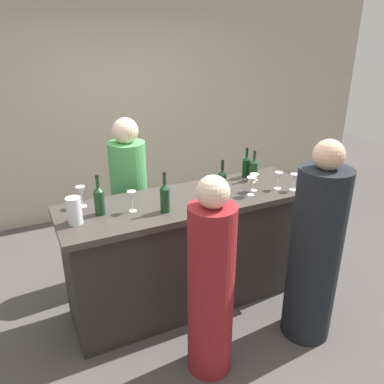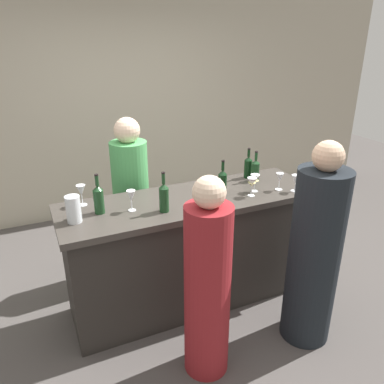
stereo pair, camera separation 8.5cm
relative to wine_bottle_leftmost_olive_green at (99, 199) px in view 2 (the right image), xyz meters
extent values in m
plane|color=#4C4744|center=(0.74, -0.03, -1.10)|extent=(12.00, 12.00, 0.00)
cube|color=#B2A893|center=(0.74, 2.17, 0.30)|extent=(8.00, 0.10, 2.80)
cube|color=#2A2723|center=(0.74, -0.03, -0.63)|extent=(2.05, 0.60, 0.94)
cube|color=#3D3833|center=(0.74, -0.03, -0.14)|extent=(2.13, 0.68, 0.05)
cylinder|color=#193D1E|center=(0.00, 0.00, -0.02)|extent=(0.08, 0.08, 0.18)
cone|color=#193D1E|center=(0.00, 0.00, 0.08)|extent=(0.08, 0.08, 0.04)
cylinder|color=#193D1E|center=(0.00, 0.00, 0.14)|extent=(0.03, 0.03, 0.08)
cylinder|color=black|center=(0.00, 0.00, 0.18)|extent=(0.03, 0.03, 0.01)
cylinder|color=#193D1E|center=(0.44, -0.17, -0.02)|extent=(0.07, 0.07, 0.18)
cone|color=#193D1E|center=(0.44, -0.17, 0.09)|extent=(0.07, 0.07, 0.04)
cylinder|color=#193D1E|center=(0.44, -0.17, 0.14)|extent=(0.03, 0.03, 0.08)
cylinder|color=black|center=(0.44, -0.17, 0.19)|extent=(0.03, 0.03, 0.01)
cylinder|color=black|center=(0.99, -0.07, -0.03)|extent=(0.07, 0.07, 0.18)
cone|color=black|center=(0.99, -0.07, 0.08)|extent=(0.07, 0.07, 0.03)
cylinder|color=black|center=(0.99, -0.07, 0.13)|extent=(0.02, 0.02, 0.07)
cylinder|color=black|center=(0.99, -0.07, 0.17)|extent=(0.03, 0.03, 0.01)
cylinder|color=black|center=(1.40, 0.19, -0.03)|extent=(0.07, 0.07, 0.17)
cone|color=black|center=(1.40, 0.19, 0.07)|extent=(0.07, 0.07, 0.03)
cylinder|color=black|center=(1.40, 0.19, 0.12)|extent=(0.02, 0.02, 0.07)
cylinder|color=black|center=(1.40, 0.19, 0.16)|extent=(0.03, 0.03, 0.01)
cylinder|color=#193D1E|center=(1.41, 0.10, -0.03)|extent=(0.07, 0.07, 0.16)
cone|color=#193D1E|center=(1.41, 0.10, 0.06)|extent=(0.07, 0.07, 0.03)
cylinder|color=#193D1E|center=(1.41, 0.10, 0.11)|extent=(0.03, 0.03, 0.07)
cylinder|color=black|center=(1.41, 0.10, 0.15)|extent=(0.03, 0.03, 0.01)
cylinder|color=white|center=(1.58, -0.26, -0.11)|extent=(0.06, 0.06, 0.00)
cylinder|color=white|center=(1.58, -0.26, -0.08)|extent=(0.01, 0.01, 0.07)
cone|color=white|center=(1.58, -0.26, -0.01)|extent=(0.07, 0.07, 0.07)
cylinder|color=white|center=(1.19, -0.19, -0.11)|extent=(0.06, 0.06, 0.00)
cylinder|color=white|center=(1.19, -0.19, -0.07)|extent=(0.01, 0.01, 0.08)
cone|color=white|center=(1.19, -0.19, 0.00)|extent=(0.08, 0.08, 0.07)
cone|color=beige|center=(1.19, -0.19, -0.02)|extent=(0.07, 0.07, 0.03)
cylinder|color=white|center=(1.48, -0.18, -0.11)|extent=(0.06, 0.06, 0.00)
cylinder|color=white|center=(1.48, -0.18, -0.08)|extent=(0.01, 0.01, 0.07)
cone|color=white|center=(1.48, -0.18, 0.00)|extent=(0.07, 0.07, 0.08)
cylinder|color=white|center=(1.27, -0.12, -0.11)|extent=(0.06, 0.06, 0.00)
cylinder|color=white|center=(1.27, -0.12, -0.07)|extent=(0.01, 0.01, 0.07)
cone|color=white|center=(1.27, -0.12, 0.00)|extent=(0.08, 0.08, 0.07)
cone|color=beige|center=(1.27, -0.12, -0.03)|extent=(0.07, 0.07, 0.02)
cylinder|color=white|center=(0.23, -0.06, -0.11)|extent=(0.06, 0.06, 0.00)
cylinder|color=white|center=(0.23, -0.06, -0.08)|extent=(0.01, 0.01, 0.07)
cone|color=white|center=(0.23, -0.06, 0.00)|extent=(0.07, 0.07, 0.09)
cylinder|color=white|center=(-0.09, 0.19, -0.11)|extent=(0.07, 0.07, 0.00)
cylinder|color=white|center=(-0.09, 0.19, -0.07)|extent=(0.01, 0.01, 0.08)
cone|color=white|center=(-0.09, 0.19, 0.01)|extent=(0.07, 0.07, 0.09)
cylinder|color=silver|center=(-0.19, -0.07, -0.02)|extent=(0.10, 0.10, 0.19)
cylinder|color=maroon|center=(0.51, -0.76, -0.47)|extent=(0.38, 0.38, 1.26)
sphere|color=beige|center=(0.51, -0.76, 0.25)|extent=(0.20, 0.20, 0.20)
cylinder|color=black|center=(1.37, -0.79, -0.41)|extent=(0.44, 0.44, 1.38)
sphere|color=#D8AD8C|center=(1.37, -0.79, 0.37)|extent=(0.21, 0.21, 0.21)
cylinder|color=#4CA559|center=(0.40, 0.60, -0.44)|extent=(0.34, 0.34, 1.33)
sphere|color=beige|center=(0.40, 0.60, 0.34)|extent=(0.23, 0.23, 0.23)
camera|label=1|loc=(-0.51, -2.56, 1.11)|focal=35.67mm
camera|label=2|loc=(-0.43, -2.60, 1.11)|focal=35.67mm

